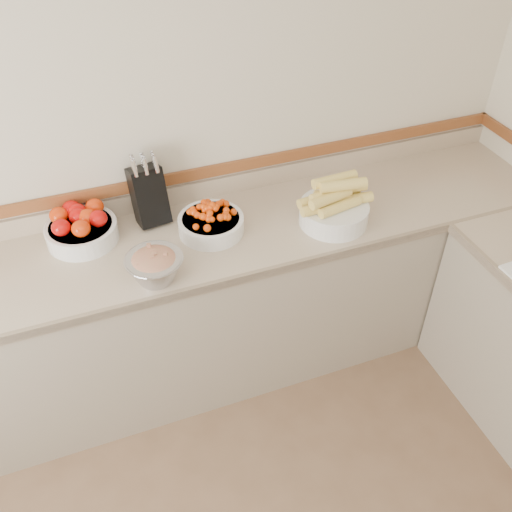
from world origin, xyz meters
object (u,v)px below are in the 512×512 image
object	(u,v)px
tomato_bowl	(81,227)
cherry_tomato_bowl	(211,221)
knife_block	(149,194)
corn_bowl	(334,207)
rhubarb_bowl	(155,266)

from	to	relation	value
tomato_bowl	cherry_tomato_bowl	distance (m)	0.60
tomato_bowl	cherry_tomato_bowl	bearing A→B (deg)	-14.75
knife_block	tomato_bowl	size ratio (longest dim) A/B	1.10
corn_bowl	tomato_bowl	bearing A→B (deg)	165.92
rhubarb_bowl	corn_bowl	bearing A→B (deg)	6.37
cherry_tomato_bowl	corn_bowl	bearing A→B (deg)	-13.39
knife_block	rhubarb_bowl	size ratio (longest dim) A/B	1.45
tomato_bowl	corn_bowl	size ratio (longest dim) A/B	0.90
cherry_tomato_bowl	corn_bowl	size ratio (longest dim) A/B	0.84
cherry_tomato_bowl	rhubarb_bowl	size ratio (longest dim) A/B	1.24
corn_bowl	rhubarb_bowl	bearing A→B (deg)	-173.63
knife_block	rhubarb_bowl	bearing A→B (deg)	-100.28
cherry_tomato_bowl	corn_bowl	world-z (taller)	corn_bowl
rhubarb_bowl	knife_block	bearing A→B (deg)	79.72
cherry_tomato_bowl	rhubarb_bowl	xyz separation A→B (m)	(-0.32, -0.24, 0.02)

